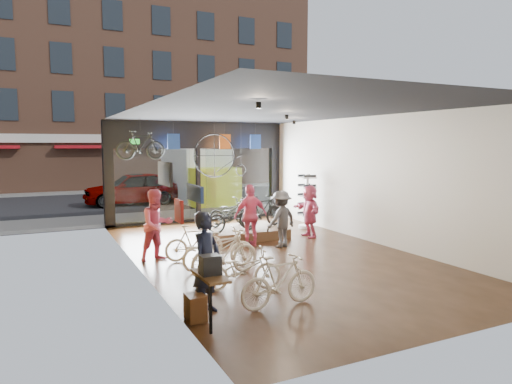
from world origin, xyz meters
TOP-DOWN VIEW (x-y plane):
  - ground_plane at (0.00, 0.00)m, footprint 7.00×12.00m
  - ceiling at (0.00, 0.00)m, footprint 7.00×12.00m
  - wall_left at (-3.52, 0.00)m, footprint 0.04×12.00m
  - wall_right at (3.52, 0.00)m, footprint 0.04×12.00m
  - wall_back at (0.00, -6.02)m, footprint 7.00×0.04m
  - storefront at (0.00, 6.00)m, footprint 7.00×0.26m
  - exit_sign at (-2.40, 5.88)m, footprint 0.35×0.06m
  - street_road at (0.00, 15.00)m, footprint 30.00×18.00m
  - sidewalk_near at (0.00, 7.20)m, footprint 30.00×2.40m
  - sidewalk_far at (0.00, 19.00)m, footprint 30.00×2.00m
  - opposite_building at (0.00, 21.50)m, footprint 26.00×5.00m
  - street_car at (-1.34, 12.00)m, footprint 4.73×1.90m
  - box_truck at (1.80, 11.00)m, footprint 2.29×6.87m
  - floor_bike_1 at (-1.70, -3.66)m, footprint 1.63×0.55m
  - floor_bike_2 at (-1.94, -2.50)m, footprint 1.73×0.98m
  - floor_bike_3 at (-1.86, -1.41)m, footprint 1.78×0.77m
  - floor_bike_4 at (-1.79, -0.82)m, footprint 1.85×0.73m
  - floor_bike_5 at (-2.04, 0.26)m, footprint 1.54×0.45m
  - display_platform at (0.32, 2.36)m, footprint 2.40×1.80m
  - display_bike_left at (-0.28, 1.87)m, footprint 1.88×0.93m
  - display_bike_mid at (0.86, 2.23)m, footprint 1.78×0.74m
  - display_bike_right at (0.01, 2.94)m, footprint 1.81×1.14m
  - customer_0 at (-3.00, -3.39)m, footprint 0.78×0.75m
  - customer_1 at (-2.91, 0.62)m, footprint 1.04×0.91m
  - customer_2 at (-0.07, 1.08)m, footprint 1.09×0.52m
  - customer_3 at (0.68, 0.59)m, footprint 1.19×0.90m
  - customer_5 at (2.21, 1.50)m, footprint 0.63×1.58m
  - sunglasses_rack at (2.95, 2.86)m, footprint 0.68×0.62m
  - wall_merch at (-3.38, -3.50)m, footprint 0.40×2.40m
  - penny_farthing at (0.48, 4.58)m, footprint 1.97×0.06m
  - hung_bike at (-2.53, 4.20)m, footprint 1.60×0.54m
  - jersey_left at (-1.16, 5.20)m, footprint 0.45×0.03m
  - jersey_mid at (0.80, 5.20)m, footprint 0.45×0.03m
  - jersey_right at (2.07, 5.20)m, footprint 0.45×0.03m

SIDE VIEW (x-z plane):
  - ground_plane at x=0.00m, z-range -0.04..0.00m
  - street_road at x=0.00m, z-range -0.02..0.00m
  - sidewalk_near at x=0.00m, z-range 0.00..0.12m
  - sidewalk_far at x=0.00m, z-range 0.00..0.12m
  - display_platform at x=0.32m, z-range 0.00..0.30m
  - floor_bike_2 at x=-1.94m, z-range 0.00..0.86m
  - floor_bike_5 at x=-2.04m, z-range 0.00..0.92m
  - floor_bike_4 at x=-1.79m, z-range 0.00..0.96m
  - floor_bike_1 at x=-1.70m, z-range 0.00..0.96m
  - floor_bike_3 at x=-1.86m, z-range 0.00..1.04m
  - display_bike_right at x=0.01m, z-range 0.30..1.20m
  - display_bike_left at x=-0.28m, z-range 0.30..1.25m
  - street_car at x=-1.34m, z-range 0.00..1.61m
  - display_bike_mid at x=0.86m, z-range 0.30..1.34m
  - customer_3 at x=0.68m, z-range 0.00..1.64m
  - customer_5 at x=2.21m, z-range 0.00..1.66m
  - customer_0 at x=-3.00m, z-range 0.00..1.81m
  - customer_2 at x=-0.07m, z-range 0.00..1.81m
  - customer_1 at x=-2.91m, z-range 0.00..1.83m
  - sunglasses_rack at x=2.95m, z-range 0.00..1.92m
  - wall_merch at x=-3.38m, z-range 0.00..2.60m
  - box_truck at x=1.80m, z-range 0.00..2.71m
  - wall_left at x=-3.52m, z-range 0.00..3.80m
  - wall_right at x=3.52m, z-range 0.00..3.80m
  - wall_back at x=0.00m, z-range 0.00..3.80m
  - storefront at x=0.00m, z-range 0.00..3.80m
  - penny_farthing at x=0.48m, z-range 1.71..3.29m
  - hung_bike at x=-2.53m, z-range 2.45..3.40m
  - exit_sign at x=-2.40m, z-range 2.96..3.14m
  - jersey_left at x=-1.16m, z-range 2.77..3.32m
  - jersey_mid at x=0.80m, z-range 2.77..3.32m
  - jersey_right at x=2.07m, z-range 2.77..3.32m
  - ceiling at x=0.00m, z-range 3.80..3.84m
  - opposite_building at x=0.00m, z-range 0.00..14.00m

